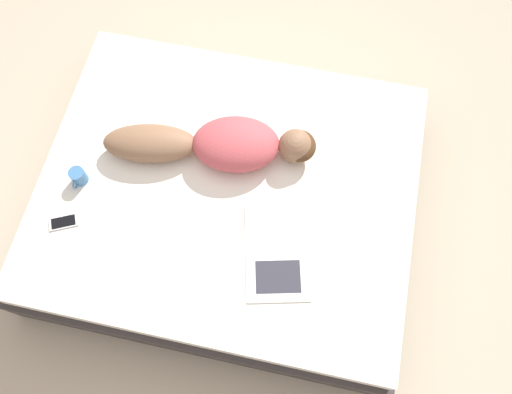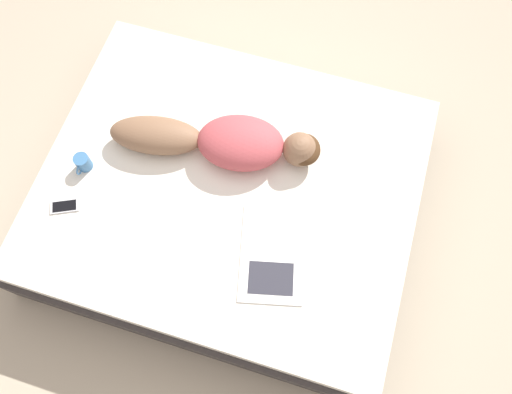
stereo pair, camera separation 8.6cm
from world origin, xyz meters
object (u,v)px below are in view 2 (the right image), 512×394
(person, at_px, (224,142))
(open_magazine, at_px, (272,255))
(cell_phone, at_px, (65,206))
(coffee_mug, at_px, (83,162))

(person, xyz_separation_m, open_magazine, (0.52, 0.43, -0.09))
(cell_phone, bearing_deg, coffee_mug, 153.15)
(coffee_mug, bearing_deg, cell_phone, -1.81)
(person, relative_size, open_magazine, 2.04)
(person, bearing_deg, coffee_mug, -75.44)
(person, height_order, open_magazine, person)
(person, relative_size, coffee_mug, 10.01)
(person, distance_m, open_magazine, 0.68)
(coffee_mug, bearing_deg, open_magazine, 80.85)
(coffee_mug, bearing_deg, person, 114.87)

